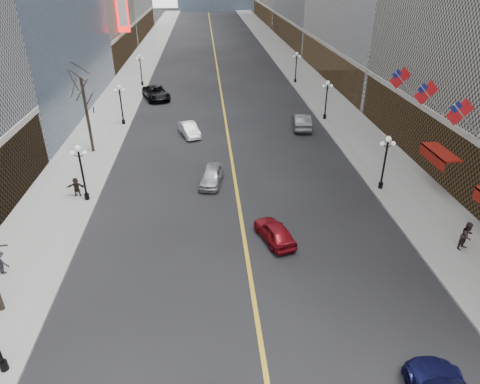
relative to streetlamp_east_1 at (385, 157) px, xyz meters
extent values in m
cube|color=gray|center=(2.20, 40.00, -2.83)|extent=(6.00, 230.00, 0.15)
cube|color=gray|center=(-25.80, 40.00, -2.83)|extent=(6.00, 230.00, 0.15)
cube|color=gold|center=(-11.80, 50.00, -2.89)|extent=(0.25, 200.00, 0.02)
cube|color=#493831|center=(6.60, -1.00, -0.30)|extent=(2.80, 41.00, 5.00)
cube|color=#493831|center=(6.60, 38.00, -0.30)|extent=(2.80, 35.00, 5.00)
cube|color=#493831|center=(6.60, 76.00, -0.30)|extent=(2.80, 39.00, 5.00)
cube|color=#493831|center=(6.60, 119.00, -0.30)|extent=(2.80, 45.00, 5.00)
cube|color=#493831|center=(-30.20, 57.00, -0.30)|extent=(2.80, 29.00, 5.00)
cube|color=#493831|center=(-30.20, 91.00, -0.30)|extent=(2.80, 37.00, 5.00)
cylinder|color=black|center=(0.00, 0.00, -2.50)|extent=(0.36, 0.36, 0.50)
cylinder|color=black|center=(0.00, 0.00, -0.75)|extent=(0.16, 0.16, 4.00)
sphere|color=white|center=(0.00, 0.00, 1.55)|extent=(0.44, 0.44, 0.44)
sphere|color=white|center=(-0.45, 0.00, 1.15)|extent=(0.36, 0.36, 0.36)
sphere|color=white|center=(0.45, 0.00, 1.15)|extent=(0.36, 0.36, 0.36)
cylinder|color=black|center=(0.00, 18.00, -2.50)|extent=(0.36, 0.36, 0.50)
cylinder|color=black|center=(0.00, 18.00, -0.75)|extent=(0.16, 0.16, 4.00)
sphere|color=white|center=(0.00, 18.00, 1.55)|extent=(0.44, 0.44, 0.44)
sphere|color=white|center=(-0.45, 18.00, 1.15)|extent=(0.36, 0.36, 0.36)
sphere|color=white|center=(0.45, 18.00, 1.15)|extent=(0.36, 0.36, 0.36)
cylinder|color=black|center=(0.00, 36.00, -2.50)|extent=(0.36, 0.36, 0.50)
cylinder|color=black|center=(0.00, 36.00, -0.75)|extent=(0.16, 0.16, 4.00)
sphere|color=white|center=(0.00, 36.00, 1.55)|extent=(0.44, 0.44, 0.44)
sphere|color=white|center=(-0.45, 36.00, 1.15)|extent=(0.36, 0.36, 0.36)
sphere|color=white|center=(0.45, 36.00, 1.15)|extent=(0.36, 0.36, 0.36)
cylinder|color=black|center=(-23.60, -16.00, -2.50)|extent=(0.36, 0.36, 0.50)
cylinder|color=black|center=(-23.60, 0.00, -2.50)|extent=(0.36, 0.36, 0.50)
cylinder|color=black|center=(-23.60, 0.00, -0.75)|extent=(0.16, 0.16, 4.00)
sphere|color=white|center=(-23.60, 0.00, 1.55)|extent=(0.44, 0.44, 0.44)
sphere|color=white|center=(-24.05, 0.00, 1.15)|extent=(0.36, 0.36, 0.36)
sphere|color=white|center=(-23.15, 0.00, 1.15)|extent=(0.36, 0.36, 0.36)
cylinder|color=black|center=(-23.60, 18.00, -2.50)|extent=(0.36, 0.36, 0.50)
cylinder|color=black|center=(-23.60, 18.00, -0.75)|extent=(0.16, 0.16, 4.00)
sphere|color=white|center=(-23.60, 18.00, 1.55)|extent=(0.44, 0.44, 0.44)
sphere|color=white|center=(-24.05, 18.00, 1.15)|extent=(0.36, 0.36, 0.36)
sphere|color=white|center=(-23.15, 18.00, 1.15)|extent=(0.36, 0.36, 0.36)
cylinder|color=black|center=(-23.60, 36.00, -2.50)|extent=(0.36, 0.36, 0.50)
cylinder|color=black|center=(-23.60, 36.00, -0.75)|extent=(0.16, 0.16, 4.00)
sphere|color=white|center=(-23.60, 36.00, 1.55)|extent=(0.44, 0.44, 0.44)
sphere|color=white|center=(-24.05, 36.00, 1.15)|extent=(0.36, 0.36, 0.36)
sphere|color=white|center=(-23.15, 36.00, 1.15)|extent=(0.36, 0.36, 0.36)
cylinder|color=#B2B2B7|center=(4.00, -3.00, 3.90)|extent=(2.49, 0.12, 2.49)
cube|color=red|center=(3.35, -3.00, 4.55)|extent=(1.94, 0.04, 1.94)
cube|color=navy|center=(3.00, -3.00, 4.90)|extent=(0.88, 0.06, 0.88)
cylinder|color=#B2B2B7|center=(4.00, 2.00, 3.90)|extent=(2.49, 0.12, 2.49)
cube|color=red|center=(3.35, 2.00, 4.55)|extent=(1.94, 0.04, 1.94)
cube|color=navy|center=(3.00, 2.00, 4.90)|extent=(0.88, 0.06, 0.88)
cylinder|color=#B2B2B7|center=(4.00, 7.00, 3.90)|extent=(2.49, 0.12, 2.49)
cube|color=red|center=(3.35, 7.00, 4.55)|extent=(1.94, 0.04, 1.94)
cube|color=navy|center=(3.00, 7.00, 4.90)|extent=(0.88, 0.06, 0.88)
cube|color=maroon|center=(4.50, 0.00, 0.30)|extent=(1.40, 4.00, 0.15)
cube|color=maroon|center=(3.85, 0.00, -0.10)|extent=(0.10, 4.00, 0.90)
cylinder|color=#2D231C|center=(-25.30, 10.00, 0.85)|extent=(0.28, 0.28, 7.20)
imported|color=#AFB1B7|center=(-13.80, 2.24, -2.18)|extent=(2.44, 4.46, 1.44)
imported|color=white|center=(-15.93, 13.92, -2.21)|extent=(2.67, 4.46, 1.39)
imported|color=black|center=(-20.80, 28.62, -2.04)|extent=(4.67, 6.76, 1.72)
imported|color=maroon|center=(-9.80, -6.58, -2.21)|extent=(2.75, 4.36, 1.38)
imported|color=#52595B|center=(-3.36, 15.34, -2.06)|extent=(2.40, 5.31, 1.69)
imported|color=black|center=(2.24, -8.70, -1.78)|extent=(1.08, 0.87, 1.95)
imported|color=black|center=(-26.45, -8.87, -1.99)|extent=(1.06, 0.72, 1.52)
imported|color=black|center=(-24.48, 0.66, -1.97)|extent=(1.46, 0.49, 1.56)
camera|label=1|loc=(-14.03, -30.16, 13.50)|focal=32.00mm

